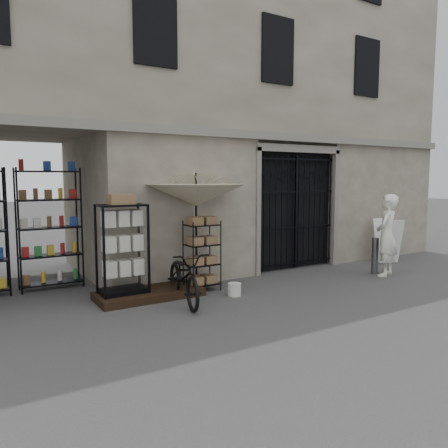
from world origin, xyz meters
TOP-DOWN VIEW (x-y plane):
  - ground at (0.00, 0.00)m, footprint 80.00×80.00m
  - main_building at (0.00, 4.00)m, footprint 14.00×4.00m
  - shop_recess at (-4.50, 2.80)m, footprint 3.00×1.70m
  - shop_shelving at (-4.55, 3.30)m, footprint 2.70×0.50m
  - iron_gate at (1.75, 2.28)m, footprint 2.50×0.21m
  - step_platform at (-2.40, 1.55)m, footprint 2.00×0.90m
  - display_cabinet at (-2.89, 1.59)m, footprint 0.84×0.54m
  - wire_rack at (-1.26, 1.51)m, footprint 0.70×0.55m
  - market_umbrella at (-1.30, 1.67)m, footprint 2.19×2.21m
  - white_bucket at (-0.92, 0.81)m, footprint 0.28×0.28m
  - bicycle at (-1.97, 0.90)m, footprint 0.83×1.09m
  - steel_bollard at (3.01, 0.69)m, footprint 0.16×0.16m
  - shopkeeper at (3.05, 0.41)m, footprint 1.43×2.03m
  - easel_sign at (4.39, 1.40)m, footprint 0.74×0.79m

SIDE VIEW (x-z plane):
  - ground at x=0.00m, z-range 0.00..0.00m
  - bicycle at x=-1.97m, z-range -0.93..0.93m
  - shopkeeper at x=3.05m, z-range -0.23..0.23m
  - step_platform at x=-2.40m, z-range 0.00..0.15m
  - white_bucket at x=-0.92m, z-range 0.00..0.25m
  - steel_bollard at x=3.01m, z-range 0.00..0.87m
  - easel_sign at x=4.39m, z-range 0.02..1.19m
  - wire_rack at x=-1.26m, z-range -0.02..1.42m
  - display_cabinet at x=-2.89m, z-range 0.00..1.80m
  - shop_shelving at x=-4.55m, z-range 0.00..2.50m
  - iron_gate at x=1.75m, z-range 0.00..3.00m
  - shop_recess at x=-4.50m, z-range 0.00..3.00m
  - market_umbrella at x=-1.30m, z-range 0.63..3.50m
  - main_building at x=0.00m, z-range 0.00..9.00m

